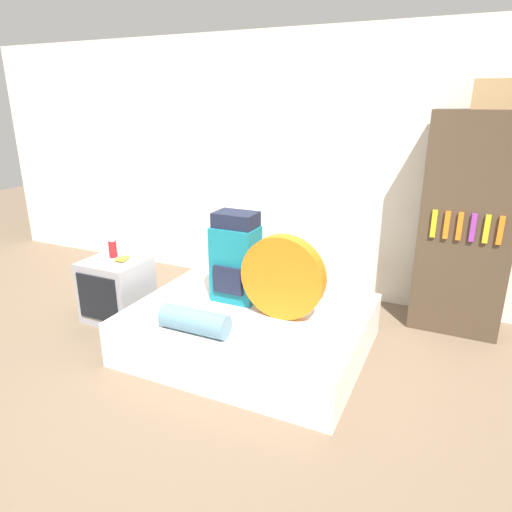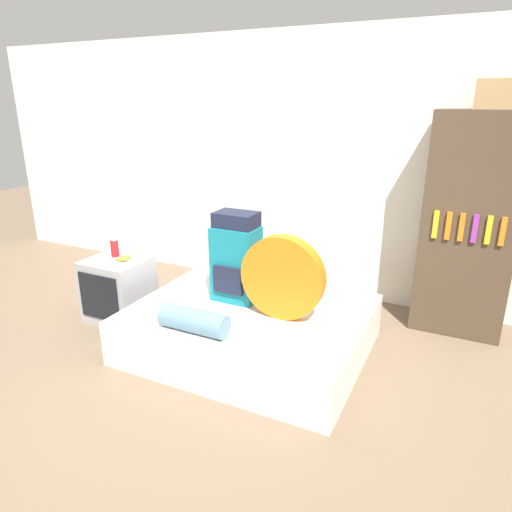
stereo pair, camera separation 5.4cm
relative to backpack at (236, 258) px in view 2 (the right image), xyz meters
The scene contains 11 objects.
ground_plane 1.05m from the backpack, 92.34° to the right, with size 16.00×16.00×0.00m, color brown.
wall_back 1.44m from the backpack, 91.34° to the left, with size 8.00×0.05×2.60m.
bed 0.58m from the backpack, 31.20° to the right, with size 1.81×1.46×0.37m.
backpack is the anchor object (origin of this frame).
tent_bag 0.50m from the backpack, 16.77° to the right, with size 0.65×0.11×0.65m.
sleeping_roll 0.69m from the backpack, 90.14° to the right, with size 0.52×0.18×0.18m.
television 1.26m from the backpack, behind, with size 0.53×0.51×0.58m.
canister 1.24m from the backpack, behind, with size 0.07×0.07×0.17m.
banana_bunch 1.11m from the backpack, behind, with size 0.12×0.16×0.03m.
bookshelf 1.97m from the backpack, 31.31° to the left, with size 0.74×0.43×1.88m.
cardboard_box 2.41m from the backpack, 30.63° to the left, with size 0.39×0.23×0.22m.
Camera 2 is at (1.71, -2.33, 1.95)m, focal length 32.00 mm.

